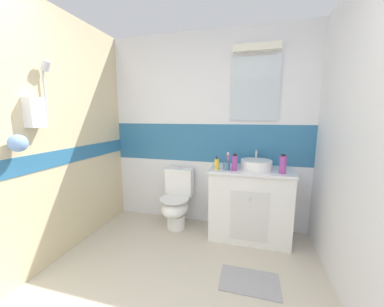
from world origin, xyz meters
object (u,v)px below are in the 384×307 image
at_px(toothbrush_cup, 227,165).
at_px(mouthwash_bottle, 283,164).
at_px(sink_basin, 256,164).
at_px(shampoo_bottle_tall, 235,163).
at_px(soap_dispenser, 217,164).
at_px(toilet, 177,200).

xyz_separation_m(toothbrush_cup, mouthwash_bottle, (0.59, -0.01, 0.05)).
distance_m(sink_basin, shampoo_bottle_tall, 0.28).
bearing_deg(toothbrush_cup, soap_dispenser, -174.90).
bearing_deg(soap_dispenser, toothbrush_cup, 5.10).
bearing_deg(mouthwash_bottle, toothbrush_cup, 179.15).
height_order(toilet, soap_dispenser, soap_dispenser).
bearing_deg(toilet, toothbrush_cup, -11.16).
distance_m(toilet, shampoo_bottle_tall, 0.95).
xyz_separation_m(sink_basin, shampoo_bottle_tall, (-0.24, -0.15, 0.03)).
bearing_deg(soap_dispenser, mouthwash_bottle, 0.11).
bearing_deg(toothbrush_cup, sink_basin, 22.59).
relative_size(sink_basin, toilet, 0.51).
xyz_separation_m(toilet, toothbrush_cup, (0.65, -0.13, 0.54)).
bearing_deg(sink_basin, toothbrush_cup, -157.41).
bearing_deg(sink_basin, toilet, -179.66).
distance_m(toothbrush_cup, mouthwash_bottle, 0.59).
bearing_deg(toothbrush_cup, toilet, 168.84).
xyz_separation_m(toilet, soap_dispenser, (0.54, -0.14, 0.55)).
relative_size(toilet, soap_dispenser, 4.87).
xyz_separation_m(sink_basin, soap_dispenser, (-0.44, -0.14, 0.01)).
bearing_deg(soap_dispenser, shampoo_bottle_tall, -0.21).
height_order(toilet, mouthwash_bottle, mouthwash_bottle).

